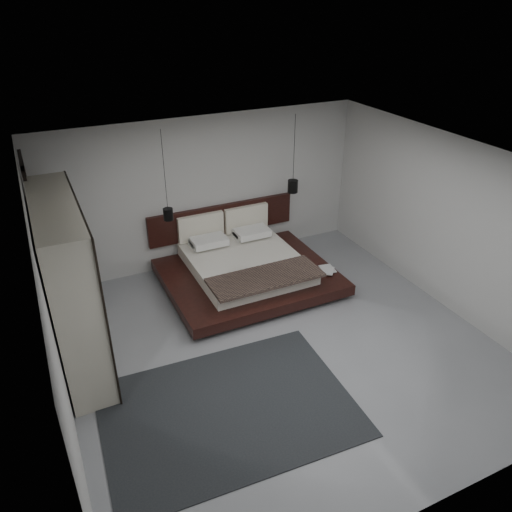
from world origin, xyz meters
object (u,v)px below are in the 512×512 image
rug (228,409)px  lattice_screen (39,239)px  pendant_left (168,214)px  wardrobe (70,286)px  pendant_right (293,186)px  bed (245,267)px

rug → lattice_screen: bearing=117.8°
pendant_left → wardrobe: size_ratio=0.63×
lattice_screen → pendant_right: pendant_right is taller
lattice_screen → pendant_left: (2.04, -0.08, 0.08)m
rug → pendant_left: bearing=84.9°
pendant_left → pendant_right: same height
pendant_left → rug: bearing=-95.1°
pendant_right → bed: bearing=-158.5°
bed → rug: (-1.49, -2.77, -0.29)m
lattice_screen → rug: 3.97m
pendant_right → wardrobe: size_ratio=0.59×
lattice_screen → pendant_left: pendant_left is taller
pendant_left → pendant_right: bearing=0.0°
pendant_right → pendant_left: bearing=-180.0°
bed → pendant_right: bearing=21.5°
lattice_screen → wardrobe: lattice_screen is taller
pendant_left → rug: (-0.29, -3.24, -1.37)m
pendant_left → wardrobe: (-1.79, -1.36, -0.18)m
bed → lattice_screen: bearing=170.4°
pendant_right → wardrobe: 4.40m
pendant_right → rug: pendant_right is taller
bed → wardrobe: (-2.98, -0.89, 0.90)m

